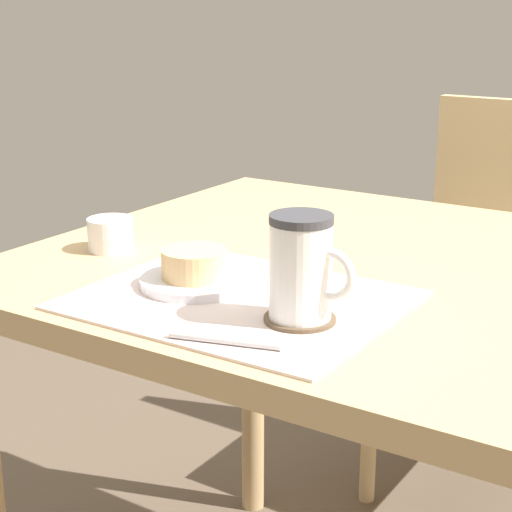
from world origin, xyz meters
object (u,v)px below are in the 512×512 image
object	(u,v)px
pastry_plate	(195,282)
sugar_bowl	(111,234)
coffee_mug	(302,267)
pastry	(194,263)
dining_table	(372,323)
wooden_chair	(492,283)

from	to	relation	value
pastry_plate	sugar_bowl	size ratio (longest dim) A/B	2.07
coffee_mug	sugar_bowl	size ratio (longest dim) A/B	1.77
pastry_plate	pastry	size ratio (longest dim) A/B	1.67
dining_table	sugar_bowl	xyz separation A→B (m)	(-0.37, -0.15, 0.12)
pastry	sugar_bowl	xyz separation A→B (m)	(-0.21, 0.08, -0.01)
wooden_chair	coffee_mug	xyz separation A→B (m)	(0.09, -1.04, 0.33)
wooden_chair	sugar_bowl	bearing A→B (deg)	71.76
pastry_plate	sugar_bowl	xyz separation A→B (m)	(-0.21, 0.08, 0.02)
coffee_mug	sugar_bowl	bearing A→B (deg)	164.41
sugar_bowl	dining_table	bearing A→B (deg)	22.02
sugar_bowl	wooden_chair	bearing A→B (deg)	71.51
wooden_chair	pastry_plate	bearing A→B (deg)	84.76
dining_table	coffee_mug	size ratio (longest dim) A/B	8.07
dining_table	coffee_mug	distance (m)	0.31
dining_table	sugar_bowl	distance (m)	0.42
dining_table	sugar_bowl	bearing A→B (deg)	-157.98
dining_table	coffee_mug	world-z (taller)	coffee_mug
wooden_chair	sugar_bowl	world-z (taller)	wooden_chair
pastry	coffee_mug	xyz separation A→B (m)	(0.18, -0.03, 0.04)
dining_table	wooden_chair	size ratio (longest dim) A/B	1.11
dining_table	coffee_mug	bearing A→B (deg)	-84.00
pastry	wooden_chair	bearing A→B (deg)	84.51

